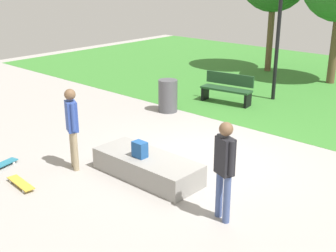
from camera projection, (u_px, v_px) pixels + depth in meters
name	position (u px, v px, depth m)	size (l,w,h in m)	color
ground_plane	(205.00, 159.00, 9.74)	(28.00, 28.00, 0.00)	#9E9993
concrete_ledge	(147.00, 167.00, 8.85)	(2.30, 0.91, 0.45)	gray
backpack_on_ledge	(140.00, 149.00, 8.70)	(0.28, 0.20, 0.32)	#1E4C8C
skater_performing_trick	(72.00, 123.00, 8.98)	(0.40, 0.32, 1.72)	tan
skater_watching	(224.00, 164.00, 7.08)	(0.41, 0.30, 1.71)	#3F5184
skateboard_by_ledge	(21.00, 183.00, 8.52)	(0.82, 0.27, 0.08)	gold
skateboard_spare	(0.00, 165.00, 9.30)	(0.36, 0.82, 0.08)	teal
park_bench_far_right	(227.00, 88.00, 13.73)	(1.65, 0.70, 0.91)	#1E4223
lamp_post	(279.00, 18.00, 13.41)	(0.28, 0.28, 4.22)	black
trash_bin	(168.00, 96.00, 12.89)	(0.56, 0.56, 0.95)	#4C4C51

